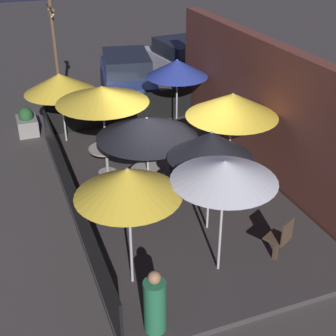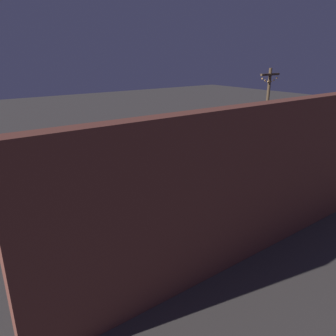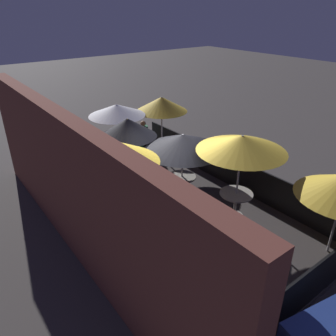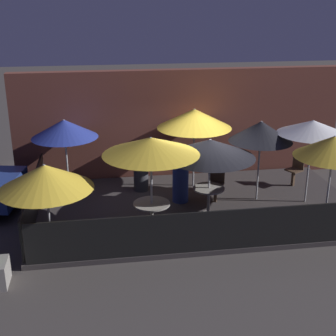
{
  "view_description": "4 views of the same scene",
  "coord_description": "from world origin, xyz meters",
  "views": [
    {
      "loc": [
        9.03,
        -3.49,
        6.02
      ],
      "look_at": [
        0.66,
        -0.32,
        1.12
      ],
      "focal_mm": 50.0,
      "sensor_mm": 36.0,
      "label": 1
    },
    {
      "loc": [
        5.48,
        6.79,
        4.29
      ],
      "look_at": [
        0.24,
        -0.29,
        1.23
      ],
      "focal_mm": 35.0,
      "sensor_mm": 36.0,
      "label": 2
    },
    {
      "loc": [
        -6.18,
        4.69,
        5.25
      ],
      "look_at": [
        0.54,
        -0.41,
        1.04
      ],
      "focal_mm": 35.0,
      "sensor_mm": 36.0,
      "label": 3
    },
    {
      "loc": [
        -2.53,
        -11.25,
        5.36
      ],
      "look_at": [
        -0.84,
        -0.23,
        1.32
      ],
      "focal_mm": 50.0,
      "sensor_mm": 36.0,
      "label": 4
    }
  ],
  "objects": [
    {
      "name": "patio_umbrella_1",
      "position": [
        -1.38,
        -1.21,
        2.23
      ],
      "size": [
        2.24,
        2.24,
        2.32
      ],
      "color": "#B2B2B7",
      "rests_on": "patio_deck"
    },
    {
      "name": "patio_umbrella_5",
      "position": [
        -3.46,
        1.53,
        1.99
      ],
      "size": [
        1.84,
        1.84,
        2.13
      ],
      "color": "#B2B2B7",
      "rests_on": "patio_deck"
    },
    {
      "name": "patron_0",
      "position": [
        -0.4,
        0.37,
        0.67
      ],
      "size": [
        0.59,
        0.59,
        1.26
      ],
      "rotation": [
        0.0,
        0.0,
        2.07
      ],
      "color": "navy",
      "rests_on": "patio_deck"
    },
    {
      "name": "patio_umbrella_4",
      "position": [
        2.98,
        -0.19,
        2.22
      ],
      "size": [
        1.84,
        1.84,
        2.29
      ],
      "color": "#B2B2B7",
      "rests_on": "patio_deck"
    },
    {
      "name": "patio_umbrella_2",
      "position": [
        1.71,
        0.17,
        2.07
      ],
      "size": [
        1.71,
        1.71,
        2.22
      ],
      "color": "#B2B2B7",
      "rests_on": "patio_deck"
    },
    {
      "name": "patio_deck",
      "position": [
        0.0,
        0.0,
        0.06
      ],
      "size": [
        8.55,
        4.85,
        0.12
      ],
      "color": "#383333",
      "rests_on": "ground_plane"
    },
    {
      "name": "patio_chair_1",
      "position": [
        3.16,
        1.0,
        0.64
      ],
      "size": [
        0.54,
        0.54,
        0.95
      ],
      "rotation": [
        0.0,
        0.0,
        -2.65
      ],
      "color": "#4C3828",
      "rests_on": "patio_deck"
    },
    {
      "name": "patio_umbrella_7",
      "position": [
        -3.68,
        -1.87,
        1.87
      ],
      "size": [
        2.01,
        2.01,
        2.02
      ],
      "color": "#B2B2B7",
      "rests_on": "patio_deck"
    },
    {
      "name": "fence_side_left",
      "position": [
        -4.23,
        0.0,
        0.59
      ],
      "size": [
        0.05,
        4.65,
        0.95
      ],
      "color": "black",
      "rests_on": "patio_deck"
    },
    {
      "name": "patio_umbrella_3",
      "position": [
        0.18,
        1.44,
        2.17
      ],
      "size": [
        2.14,
        2.14,
        2.33
      ],
      "color": "#B2B2B7",
      "rests_on": "patio_deck"
    },
    {
      "name": "building_wall",
      "position": [
        0.0,
        2.66,
        1.69
      ],
      "size": [
        10.15,
        0.36,
        3.39
      ],
      "color": "brown",
      "rests_on": "ground_plane"
    },
    {
      "name": "dining_table_1",
      "position": [
        -1.38,
        -1.21,
        0.68
      ],
      "size": [
        0.88,
        0.88,
        0.7
      ],
      "color": "#9E998E",
      "rests_on": "patio_deck"
    },
    {
      "name": "patron_2",
      "position": [
        -1.39,
        1.32,
        0.7
      ],
      "size": [
        0.59,
        0.59,
        1.32
      ],
      "rotation": [
        0.0,
        0.0,
        5.35
      ],
      "color": "#333338",
      "rests_on": "patio_deck"
    },
    {
      "name": "dining_table_0",
      "position": [
        0.15,
        -0.61,
        0.71
      ],
      "size": [
        0.8,
        0.8,
        0.76
      ],
      "color": "#9E998E",
      "rests_on": "patio_deck"
    },
    {
      "name": "patio_umbrella_0",
      "position": [
        0.15,
        -0.61,
        1.92
      ],
      "size": [
        2.25,
        2.25,
        2.03
      ],
      "color": "#B2B2B7",
      "rests_on": "patio_deck"
    },
    {
      "name": "ground_plane",
      "position": [
        0.0,
        0.0,
        0.0
      ],
      "size": [
        60.0,
        60.0,
        0.0
      ],
      "primitive_type": "plane",
      "color": "#423D3A"
    },
    {
      "name": "fence_front",
      "position": [
        0.0,
        -2.38,
        0.59
      ],
      "size": [
        8.35,
        0.05,
        0.95
      ],
      "color": "black",
      "rests_on": "patio_deck"
    },
    {
      "name": "patio_umbrella_6",
      "position": [
        2.73,
        -1.8,
        2.21
      ],
      "size": [
        1.79,
        1.79,
        2.34
      ],
      "color": "#B2B2B7",
      "rests_on": "patio_deck"
    },
    {
      "name": "patio_chair_0",
      "position": [
        0.57,
        0.23,
        0.65
      ],
      "size": [
        0.54,
        0.54,
        0.96
      ],
      "rotation": [
        0.0,
        0.0,
        -2.03
      ],
      "color": "#4C3828",
      "rests_on": "patio_deck"
    }
  ]
}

